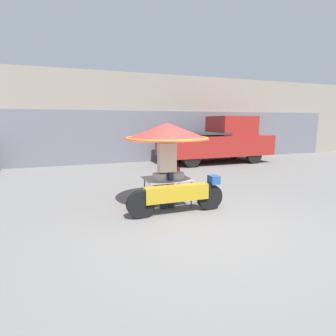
% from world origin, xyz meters
% --- Properties ---
extents(ground_plane, '(36.00, 36.00, 0.00)m').
position_xyz_m(ground_plane, '(0.00, 0.00, 0.00)').
color(ground_plane, slate).
extents(shopfront_building, '(28.00, 2.06, 4.10)m').
position_xyz_m(shopfront_building, '(0.00, 8.91, 2.04)').
color(shopfront_building, gray).
rests_on(shopfront_building, ground).
extents(vendor_motorcycle_cart, '(2.12, 1.87, 1.88)m').
position_xyz_m(vendor_motorcycle_cart, '(-0.20, 1.17, 1.46)').
color(vendor_motorcycle_cart, black).
rests_on(vendor_motorcycle_cart, ground).
extents(vendor_person, '(0.38, 0.23, 1.68)m').
position_xyz_m(vendor_person, '(-0.28, 1.06, 0.95)').
color(vendor_person, navy).
rests_on(vendor_person, ground).
extents(pickup_truck, '(5.23, 1.95, 2.15)m').
position_xyz_m(pickup_truck, '(4.16, 6.48, 1.01)').
color(pickup_truck, black).
rests_on(pickup_truck, ground).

